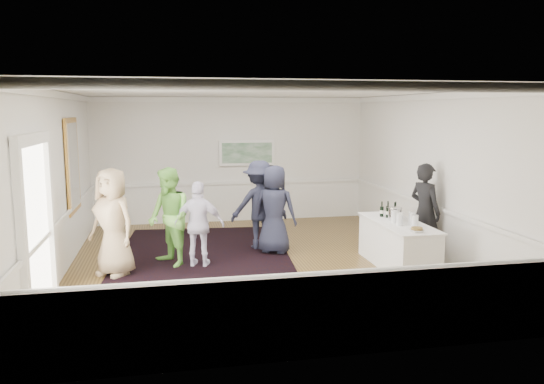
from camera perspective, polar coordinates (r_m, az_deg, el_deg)
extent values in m
plane|color=brown|center=(10.15, -1.52, -7.63)|extent=(8.00, 8.00, 0.00)
cube|color=white|center=(9.74, -1.59, 10.74)|extent=(7.00, 8.00, 0.02)
cube|color=white|center=(9.85, -22.05, 0.76)|extent=(0.02, 8.00, 3.20)
cube|color=white|center=(10.96, 16.80, 1.77)|extent=(0.02, 8.00, 3.20)
cube|color=white|center=(13.75, -4.39, 3.47)|extent=(7.00, 0.02, 3.20)
cube|color=white|center=(5.97, 4.99, -3.49)|extent=(7.00, 0.02, 3.20)
cube|color=gold|center=(11.09, -20.65, 2.70)|extent=(0.04, 1.25, 1.85)
cube|color=white|center=(11.09, -20.53, 2.71)|extent=(0.01, 1.05, 1.65)
cube|color=white|center=(7.29, -25.24, -5.27)|extent=(0.10, 0.14, 2.40)
cube|color=white|center=(8.86, -22.73, -2.75)|extent=(0.10, 0.14, 2.40)
cube|color=white|center=(7.91, -24.43, 5.21)|extent=(0.10, 1.78, 0.16)
cube|color=white|center=(8.08, -24.10, -3.89)|extent=(0.02, 1.50, 2.40)
cube|color=white|center=(13.74, -2.71, 4.24)|extent=(1.44, 0.05, 0.66)
cube|color=#256430|center=(13.71, -2.69, 4.22)|extent=(1.30, 0.01, 0.52)
cube|color=black|center=(10.93, -7.33, -6.43)|extent=(3.70, 4.66, 0.02)
cube|color=white|center=(10.06, 13.37, -5.56)|extent=(0.74, 2.03, 0.83)
cube|color=white|center=(9.96, 13.45, -3.22)|extent=(0.80, 2.09, 0.02)
imported|color=black|center=(10.60, 16.12, -2.05)|extent=(0.67, 0.80, 1.87)
imported|color=#A08764|center=(9.59, -16.77, -3.14)|extent=(1.09, 1.06, 1.89)
imported|color=#78C74F|center=(9.95, -10.98, -2.68)|extent=(1.03, 1.11, 1.83)
imported|color=silver|center=(9.82, -7.83, -3.47)|extent=(1.00, 0.64, 1.59)
imported|color=#1F2134|center=(11.00, -1.35, -1.39)|extent=(1.24, 0.76, 1.85)
imported|color=black|center=(12.21, -0.21, -0.87)|extent=(0.65, 0.48, 1.64)
imported|color=#1F2134|center=(10.64, 0.28, -1.90)|extent=(1.04, 0.93, 1.79)
cylinder|color=#5FA93C|center=(9.68, 13.57, -2.80)|extent=(0.12, 0.12, 0.24)
cylinder|color=#DC4056|center=(9.78, 14.82, -2.72)|extent=(0.12, 0.12, 0.24)
cylinder|color=#73BF44|center=(9.87, 13.01, -2.55)|extent=(0.12, 0.12, 0.24)
cylinder|color=beige|center=(9.54, 15.11, -3.02)|extent=(0.12, 0.12, 0.24)
cylinder|color=silver|center=(10.09, 13.07, -2.34)|extent=(0.26, 0.26, 0.24)
imported|color=white|center=(9.23, 15.31, -3.99)|extent=(0.24, 0.24, 0.06)
cylinder|color=olive|center=(9.23, 15.31, -3.84)|extent=(0.19, 0.19, 0.04)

